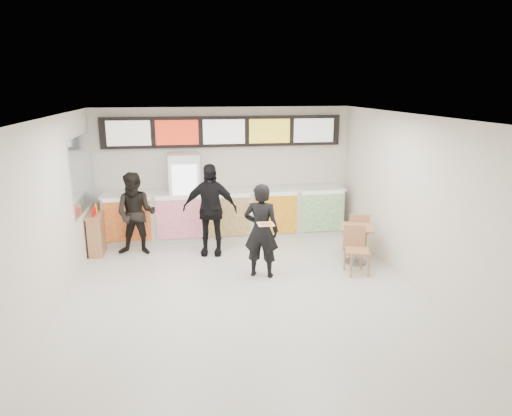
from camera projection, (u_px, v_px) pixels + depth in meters
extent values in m
plane|color=beige|center=(245.00, 294.00, 7.84)|extent=(7.00, 7.00, 0.00)
plane|color=white|center=(243.00, 117.00, 7.07)|extent=(7.00, 7.00, 0.00)
plane|color=silver|center=(224.00, 172.00, 10.79)|extent=(6.00, 0.00, 6.00)
plane|color=silver|center=(51.00, 218.00, 6.99)|extent=(0.00, 7.00, 7.00)
plane|color=silver|center=(415.00, 203.00, 7.92)|extent=(0.00, 7.00, 7.00)
cube|color=silver|center=(226.00, 215.00, 10.66)|extent=(5.50, 0.70, 1.10)
cube|color=silver|center=(226.00, 191.00, 10.51)|extent=(5.56, 0.76, 0.04)
cube|color=red|center=(128.00, 221.00, 9.94)|extent=(0.99, 0.02, 0.90)
cube|color=#EF35AD|center=(179.00, 219.00, 10.11)|extent=(0.99, 0.02, 0.90)
cube|color=brown|center=(228.00, 217.00, 10.28)|extent=(0.99, 0.02, 0.90)
cube|color=gold|center=(276.00, 215.00, 10.45)|extent=(0.99, 0.02, 0.90)
cube|color=#238E38|center=(322.00, 213.00, 10.62)|extent=(0.99, 0.02, 0.90)
cube|color=black|center=(224.00, 131.00, 10.47)|extent=(5.50, 0.12, 0.70)
cube|color=beige|center=(128.00, 133.00, 10.08)|extent=(0.95, 0.02, 0.55)
cube|color=red|center=(177.00, 132.00, 10.24)|extent=(0.95, 0.02, 0.55)
cube|color=white|center=(224.00, 132.00, 10.41)|extent=(0.95, 0.02, 0.55)
cube|color=yellow|center=(270.00, 131.00, 10.57)|extent=(0.95, 0.02, 0.55)
cube|color=silver|center=(314.00, 130.00, 10.73)|extent=(0.95, 0.02, 0.55)
cube|color=white|center=(185.00, 197.00, 10.42)|extent=(0.70, 0.65, 2.00)
cube|color=white|center=(185.00, 199.00, 10.08)|extent=(0.54, 0.02, 1.50)
cylinder|color=#21961B|center=(177.00, 225.00, 10.24)|extent=(0.07, 0.07, 0.22)
cylinder|color=orange|center=(183.00, 224.00, 10.26)|extent=(0.07, 0.07, 0.22)
cylinder|color=#BC3712|center=(190.00, 224.00, 10.28)|extent=(0.07, 0.07, 0.22)
cylinder|color=blue|center=(196.00, 224.00, 10.30)|extent=(0.07, 0.07, 0.22)
cylinder|color=orange|center=(176.00, 208.00, 10.14)|extent=(0.07, 0.07, 0.22)
cylinder|color=#BC3712|center=(183.00, 208.00, 10.16)|extent=(0.07, 0.07, 0.22)
cylinder|color=blue|center=(189.00, 208.00, 10.18)|extent=(0.07, 0.07, 0.22)
cylinder|color=#21961B|center=(195.00, 207.00, 10.21)|extent=(0.07, 0.07, 0.22)
cylinder|color=#BC3712|center=(175.00, 192.00, 10.04)|extent=(0.07, 0.07, 0.22)
cylinder|color=blue|center=(182.00, 191.00, 10.06)|extent=(0.07, 0.07, 0.22)
cylinder|color=#21961B|center=(188.00, 191.00, 10.09)|extent=(0.07, 0.07, 0.22)
cylinder|color=orange|center=(195.00, 191.00, 10.11)|extent=(0.07, 0.07, 0.22)
cylinder|color=blue|center=(175.00, 175.00, 9.94)|extent=(0.07, 0.07, 0.22)
cylinder|color=#21961B|center=(181.00, 174.00, 9.97)|extent=(0.07, 0.07, 0.22)
cylinder|color=orange|center=(188.00, 174.00, 9.99)|extent=(0.07, 0.07, 0.22)
cylinder|color=#BC3712|center=(194.00, 174.00, 10.01)|extent=(0.07, 0.07, 0.22)
cube|color=#B2B7BF|center=(82.00, 173.00, 9.26)|extent=(0.01, 2.00, 1.50)
imported|color=black|center=(261.00, 231.00, 8.37)|extent=(0.76, 0.63, 1.78)
imported|color=black|center=(136.00, 214.00, 9.51)|extent=(0.96, 0.80, 1.76)
imported|color=black|center=(210.00, 210.00, 9.50)|extent=(1.20, 0.68, 1.94)
cube|color=beige|center=(266.00, 224.00, 7.88)|extent=(0.28, 0.28, 0.01)
cone|color=#CC7233|center=(266.00, 224.00, 7.87)|extent=(0.36, 0.36, 0.02)
cube|color=#AD784F|center=(357.00, 227.00, 9.04)|extent=(0.78, 0.78, 0.04)
cylinder|color=gray|center=(356.00, 245.00, 9.14)|extent=(0.08, 0.08, 0.74)
cylinder|color=gray|center=(355.00, 262.00, 9.23)|extent=(0.45, 0.45, 0.03)
cube|color=#AD784F|center=(357.00, 251.00, 8.58)|extent=(0.55, 0.55, 0.04)
cube|color=#AD784F|center=(354.00, 236.00, 8.71)|extent=(0.40, 0.16, 0.43)
cube|color=#AD784F|center=(355.00, 232.00, 9.65)|extent=(0.55, 0.55, 0.04)
cube|color=#AD784F|center=(359.00, 225.00, 9.40)|extent=(0.40, 0.16, 0.43)
cube|color=#AD784F|center=(97.00, 234.00, 9.68)|extent=(0.27, 0.73, 0.82)
cube|color=#AD784F|center=(95.00, 215.00, 9.57)|extent=(0.31, 0.77, 0.04)
cylinder|color=red|center=(93.00, 213.00, 9.35)|extent=(0.05, 0.05, 0.16)
cylinder|color=red|center=(94.00, 211.00, 9.50)|extent=(0.05, 0.05, 0.16)
cylinder|color=yellow|center=(96.00, 209.00, 9.64)|extent=(0.05, 0.05, 0.16)
cylinder|color=brown|center=(97.00, 207.00, 9.78)|extent=(0.05, 0.05, 0.16)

